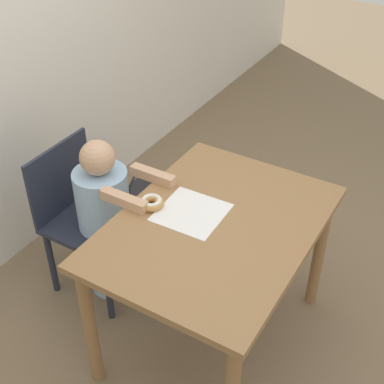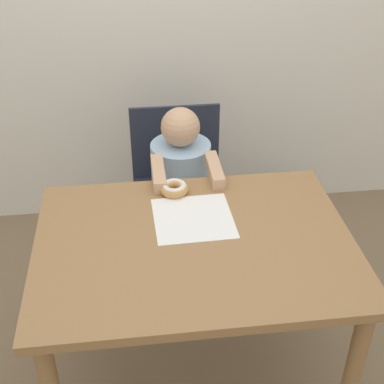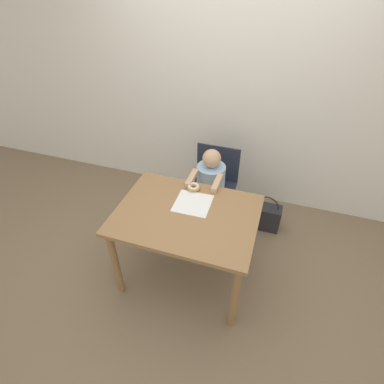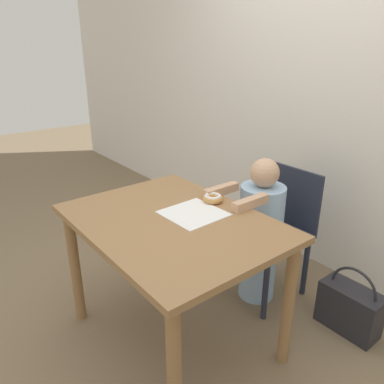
{
  "view_description": "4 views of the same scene",
  "coord_description": "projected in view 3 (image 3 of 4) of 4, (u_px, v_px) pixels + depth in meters",
  "views": [
    {
      "loc": [
        -1.59,
        -0.83,
        2.24
      ],
      "look_at": [
        0.01,
        0.12,
        0.87
      ],
      "focal_mm": 50.0,
      "sensor_mm": 36.0,
      "label": 1
    },
    {
      "loc": [
        -0.19,
        -1.45,
        1.9
      ],
      "look_at": [
        0.01,
        0.12,
        0.87
      ],
      "focal_mm": 50.0,
      "sensor_mm": 36.0,
      "label": 2
    },
    {
      "loc": [
        0.58,
        -1.62,
        2.33
      ],
      "look_at": [
        0.01,
        0.12,
        0.87
      ],
      "focal_mm": 28.0,
      "sensor_mm": 36.0,
      "label": 3
    },
    {
      "loc": [
        1.39,
        -0.97,
        1.58
      ],
      "look_at": [
        0.01,
        0.12,
        0.87
      ],
      "focal_mm": 35.0,
      "sensor_mm": 36.0,
      "label": 4
    }
  ],
  "objects": [
    {
      "name": "chair",
      "position": [
        213.0,
        186.0,
        3.09
      ],
      "size": [
        0.44,
        0.46,
        0.84
      ],
      "color": "#232838",
      "rests_on": "ground_plane"
    },
    {
      "name": "napkin",
      "position": [
        193.0,
        203.0,
        2.42
      ],
      "size": [
        0.3,
        0.3,
        0.0
      ],
      "color": "white",
      "rests_on": "dining_table"
    },
    {
      "name": "wall_back",
      "position": [
        229.0,
        91.0,
        3.02
      ],
      "size": [
        8.0,
        0.05,
        2.5
      ],
      "color": "silver",
      "rests_on": "ground_plane"
    },
    {
      "name": "child_figure",
      "position": [
        210.0,
        192.0,
        2.99
      ],
      "size": [
        0.28,
        0.49,
        0.95
      ],
      "color": "#99BCE0",
      "rests_on": "ground_plane"
    },
    {
      "name": "dining_table",
      "position": [
        186.0,
        223.0,
        2.4
      ],
      "size": [
        1.11,
        0.82,
        0.75
      ],
      "color": "olive",
      "rests_on": "ground_plane"
    },
    {
      "name": "handbag",
      "position": [
        264.0,
        216.0,
        3.19
      ],
      "size": [
        0.34,
        0.17,
        0.41
      ],
      "color": "#232328",
      "rests_on": "ground_plane"
    },
    {
      "name": "donut",
      "position": [
        194.0,
        187.0,
        2.55
      ],
      "size": [
        0.11,
        0.11,
        0.04
      ],
      "color": "tan",
      "rests_on": "dining_table"
    },
    {
      "name": "ground_plane",
      "position": [
        187.0,
        272.0,
        2.8
      ],
      "size": [
        12.0,
        12.0,
        0.0
      ],
      "primitive_type": "plane",
      "color": "#7A664C"
    }
  ]
}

